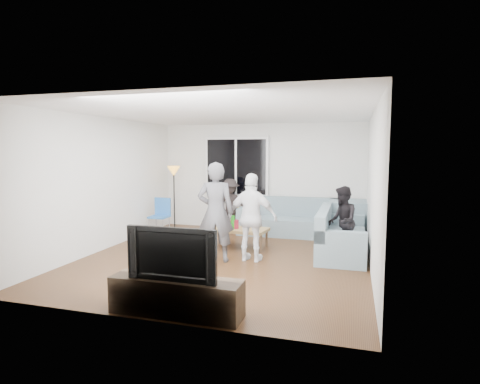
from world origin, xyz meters
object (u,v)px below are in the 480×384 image
(floor_lamp, at_px, (174,198))
(player_left, at_px, (216,212))
(sofa_right_section, at_px, (342,232))
(side_chair, at_px, (159,217))
(television, at_px, (175,252))
(player_right, at_px, (252,218))
(spectator_back, at_px, (230,205))
(sofa_back_section, at_px, (289,217))
(coffee_table, at_px, (240,238))
(spectator_right, at_px, (342,221))
(tv_console, at_px, (176,296))

(floor_lamp, height_order, player_left, player_left)
(sofa_right_section, distance_m, side_chair, 4.10)
(floor_lamp, distance_m, television, 5.17)
(player_right, bearing_deg, spectator_back, -58.69)
(sofa_right_section, distance_m, player_left, 2.43)
(sofa_right_section, bearing_deg, sofa_back_section, 41.13)
(player_right, relative_size, television, 1.41)
(sofa_back_section, relative_size, television, 2.09)
(coffee_table, xyz_separation_m, player_left, (-0.13, -1.05, 0.67))
(sofa_back_section, bearing_deg, sofa_right_section, -48.87)
(television, bearing_deg, spectator_right, 60.73)
(side_chair, distance_m, floor_lamp, 0.87)
(coffee_table, height_order, floor_lamp, floor_lamp)
(sofa_back_section, relative_size, player_left, 1.31)
(sofa_back_section, height_order, player_left, player_left)
(side_chair, bearing_deg, tv_console, -58.62)
(sofa_back_section, height_order, tv_console, sofa_back_section)
(sofa_right_section, bearing_deg, floor_lamp, 72.49)
(player_right, xyz_separation_m, spectator_right, (1.51, 0.77, -0.13))
(sofa_right_section, xyz_separation_m, side_chair, (-4.07, 0.49, 0.01))
(sofa_back_section, relative_size, side_chair, 2.67)
(sofa_back_section, distance_m, tv_console, 4.81)
(sofa_back_section, bearing_deg, spectator_right, -51.54)
(side_chair, xyz_separation_m, player_right, (2.56, -1.40, 0.35))
(coffee_table, height_order, side_chair, side_chair)
(spectator_back, bearing_deg, spectator_right, -28.87)
(side_chair, bearing_deg, spectator_right, -7.87)
(spectator_back, bearing_deg, tv_console, -78.09)
(coffee_table, height_order, spectator_back, spectator_back)
(spectator_right, relative_size, television, 1.18)
(spectator_right, bearing_deg, television, -36.74)
(side_chair, xyz_separation_m, spectator_back, (1.41, 0.95, 0.21))
(sofa_right_section, height_order, player_left, player_left)
(floor_lamp, xyz_separation_m, player_right, (2.56, -2.20, -0.00))
(player_left, xyz_separation_m, spectator_right, (2.12, 0.96, -0.22))
(sofa_back_section, bearing_deg, floor_lamp, -177.50)
(side_chair, height_order, player_right, player_right)
(floor_lamp, relative_size, player_left, 0.89)
(floor_lamp, bearing_deg, tv_console, -64.01)
(floor_lamp, relative_size, tv_console, 0.97)
(side_chair, height_order, player_left, player_left)
(sofa_right_section, distance_m, spectator_right, 0.27)
(coffee_table, distance_m, spectator_back, 1.70)
(spectator_right, relative_size, spectator_back, 1.02)
(player_right, relative_size, spectator_right, 1.19)
(side_chair, distance_m, spectator_back, 1.71)
(spectator_back, bearing_deg, floor_lamp, -171.96)
(sofa_back_section, height_order, floor_lamp, floor_lamp)
(spectator_right, bearing_deg, player_left, -73.01)
(player_right, height_order, television, player_right)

